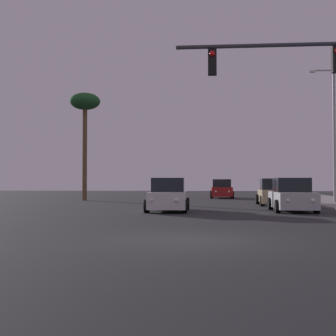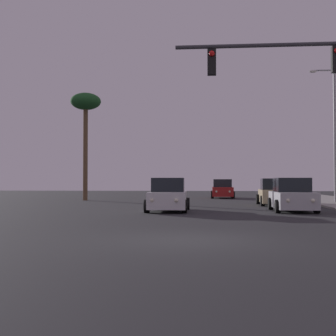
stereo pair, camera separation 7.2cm
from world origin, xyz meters
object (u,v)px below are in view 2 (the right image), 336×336
palm_tree_mid (86,107)px  car_silver (292,196)px  car_red (222,190)px  car_tan (275,193)px  car_white (168,196)px  street_lamp (333,127)px

palm_tree_mid → car_silver: bearing=-41.4°
car_silver → car_red: bearing=-80.9°
car_tan → palm_tree_mid: bearing=-21.6°
car_silver → car_red: same height
car_red → car_white: bearing=80.2°
car_silver → street_lamp: 10.15m
car_silver → car_white: same height
car_tan → street_lamp: street_lamp is taller
car_tan → car_red: 12.49m
car_white → palm_tree_mid: bearing=-60.6°
car_white → street_lamp: (10.32, 8.52, 4.36)m
car_tan → palm_tree_mid: (-13.84, 6.12, 6.60)m
car_silver → car_white: 6.21m
car_silver → car_tan: (-0.03, 6.10, 0.00)m
car_tan → car_red: (-2.94, 12.14, 0.00)m
car_tan → car_red: same height
car_white → street_lamp: 14.07m
car_tan → car_white: bearing=48.4°
car_red → palm_tree_mid: bearing=29.0°
car_white → car_red: (3.22, 18.57, 0.00)m
car_silver → car_red: size_ratio=1.00×
car_red → car_tan: bearing=103.7°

